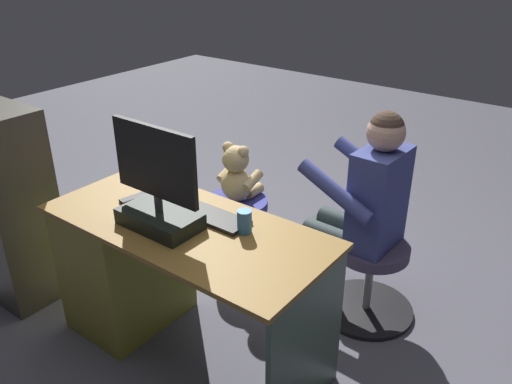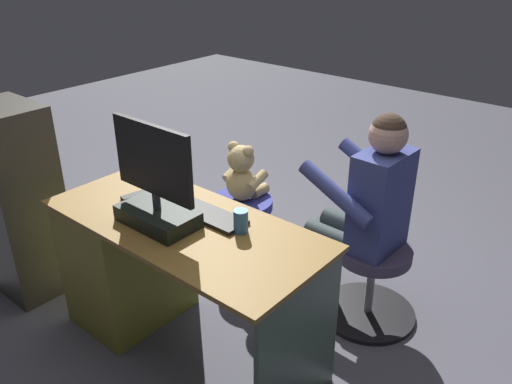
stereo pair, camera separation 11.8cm
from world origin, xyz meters
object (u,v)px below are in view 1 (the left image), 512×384
(cup, at_px, (244,221))
(visitor_chair, at_px, (369,275))
(computer_mouse, at_px, (155,196))
(office_chair_teddy, at_px, (237,227))
(tv_remote, at_px, (135,198))
(desk, at_px, (138,261))
(monitor, at_px, (158,196))
(teddy_bear, at_px, (237,175))
(keyboard, at_px, (207,215))
(person, at_px, (363,199))

(cup, bearing_deg, visitor_chair, -113.01)
(visitor_chair, bearing_deg, computer_mouse, 40.97)
(office_chair_teddy, bearing_deg, tv_remote, 88.37)
(desk, height_order, monitor, monitor)
(monitor, height_order, tv_remote, monitor)
(computer_mouse, relative_size, teddy_bear, 0.26)
(cup, xyz_separation_m, office_chair_teddy, (0.60, -0.68, -0.55))
(visitor_chair, bearing_deg, keyboard, 53.48)
(desk, relative_size, monitor, 2.91)
(monitor, relative_size, tv_remote, 3.15)
(tv_remote, distance_m, person, 1.16)
(person, bearing_deg, keyboard, 57.79)
(desk, bearing_deg, tv_remote, -85.17)
(cup, distance_m, teddy_bear, 0.94)
(desk, relative_size, tv_remote, 9.15)
(monitor, height_order, visitor_chair, monitor)
(teddy_bear, bearing_deg, person, -178.77)
(monitor, xyz_separation_m, computer_mouse, (0.21, -0.17, -0.13))
(person, bearing_deg, visitor_chair, -177.90)
(computer_mouse, relative_size, office_chair_teddy, 0.19)
(monitor, distance_m, visitor_chair, 1.28)
(monitor, relative_size, computer_mouse, 4.92)
(desk, bearing_deg, monitor, 164.52)
(teddy_bear, bearing_deg, cup, 130.94)
(visitor_chair, height_order, person, person)
(computer_mouse, xyz_separation_m, person, (-0.76, -0.73, -0.08))
(monitor, relative_size, visitor_chair, 0.90)
(cup, bearing_deg, desk, 9.47)
(desk, distance_m, monitor, 0.58)
(desk, bearing_deg, teddy_bear, -91.40)
(desk, distance_m, keyboard, 0.55)
(office_chair_teddy, bearing_deg, teddy_bear, -90.00)
(cup, bearing_deg, monitor, 28.86)
(tv_remote, bearing_deg, keyboard, -157.40)
(desk, xyz_separation_m, monitor, (-0.29, 0.08, 0.50))
(office_chair_teddy, bearing_deg, computer_mouse, 95.01)
(monitor, relative_size, person, 0.40)
(tv_remote, distance_m, teddy_bear, 0.79)
(computer_mouse, distance_m, visitor_chair, 1.23)
(computer_mouse, bearing_deg, monitor, 141.52)
(office_chair_teddy, distance_m, person, 0.94)
(keyboard, xyz_separation_m, teddy_bear, (0.38, -0.69, -0.15))
(monitor, relative_size, office_chair_teddy, 0.94)
(keyboard, xyz_separation_m, computer_mouse, (0.32, 0.02, 0.01))
(visitor_chair, relative_size, person, 0.45)
(desk, height_order, office_chair_teddy, desk)
(desk, height_order, visitor_chair, desk)
(office_chair_teddy, xyz_separation_m, teddy_bear, (0.00, -0.01, 0.36))
(keyboard, distance_m, person, 0.84)
(monitor, xyz_separation_m, keyboard, (-0.11, -0.19, -0.14))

